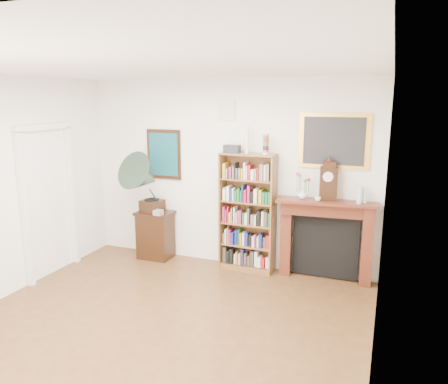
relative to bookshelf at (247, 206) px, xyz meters
The scene contains 15 objects.
room 2.40m from the bookshelf, 99.35° to the right, with size 4.51×5.01×2.81m.
door_casing 2.84m from the bookshelf, 156.32° to the right, with size 0.08×1.02×2.17m.
teal_poster 1.59m from the bookshelf, behind, with size 0.58×0.04×0.78m.
small_picture 1.43m from the bookshelf, 159.56° to the left, with size 0.26×0.04×0.30m.
gilt_painting 1.53m from the bookshelf, ahead, with size 0.95×0.04×0.75m.
bookshelf is the anchor object (origin of this frame).
side_cabinet 1.63m from the bookshelf, behind, with size 0.56×0.41×0.76m, color black.
fireplace 1.17m from the bookshelf, ahead, with size 1.39×0.44×1.15m.
gramophone 1.62m from the bookshelf, behind, with size 0.74×0.86×0.98m.
cd_stack 1.39m from the bookshelf, behind, with size 0.12×0.12×0.08m, color #ABABB7.
mantel_clock 1.22m from the bookshelf, ahead, with size 0.25×0.17×0.54m.
flower_vase 0.83m from the bookshelf, ahead, with size 0.13×0.13×0.13m, color white.
teacup 1.04m from the bookshelf, ahead, with size 0.08×0.08×0.06m, color white.
bottle_left 1.58m from the bookshelf, ahead, with size 0.07×0.07×0.24m, color silver.
bottle_right 1.64m from the bookshelf, ahead, with size 0.06×0.06×0.20m, color silver.
Camera 1 is at (2.27, -3.55, 2.52)m, focal length 35.00 mm.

